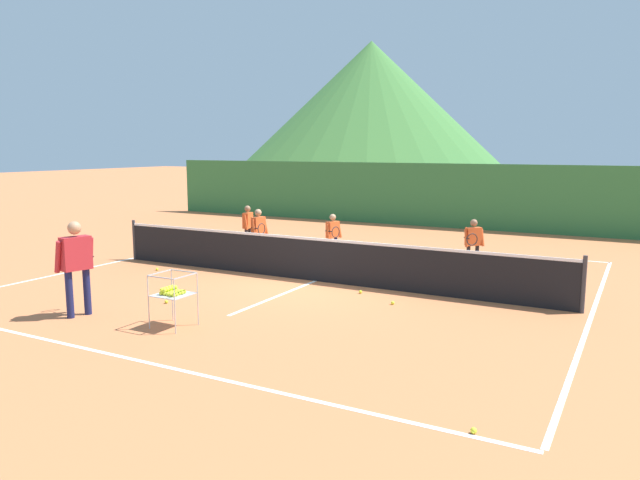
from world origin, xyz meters
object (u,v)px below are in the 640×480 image
object	(u,v)px
tennis_ball_1	(474,431)
tennis_ball_5	(157,269)
ball_cart	(172,292)
tennis_ball_3	(166,302)
student_0	(248,223)
student_1	(259,229)
tennis_net	(315,259)
tennis_ball_2	(361,292)
student_2	(333,233)
tennis_ball_4	(393,303)
student_3	(473,240)
instructor	(76,260)

from	to	relation	value
tennis_ball_1	tennis_ball_5	world-z (taller)	same
ball_cart	tennis_ball_3	size ratio (longest dim) A/B	13.22
student_0	student_1	world-z (taller)	student_1
tennis_net	tennis_ball_1	distance (m)	7.44
tennis_ball_5	ball_cart	bearing A→B (deg)	-43.35
tennis_net	ball_cart	distance (m)	4.16
tennis_ball_1	tennis_ball_2	xyz separation A→B (m)	(-3.58, 4.97, 0.00)
tennis_ball_1	tennis_net	bearing A→B (deg)	131.76
student_0	student_2	distance (m)	2.96
tennis_ball_1	student_1	bearing A→B (deg)	136.56
tennis_ball_3	tennis_ball_4	bearing A→B (deg)	27.34
tennis_net	tennis_ball_5	size ratio (longest dim) A/B	162.32
tennis_ball_4	tennis_ball_1	bearing A→B (deg)	-59.04
student_2	student_3	distance (m)	3.59
instructor	tennis_ball_4	world-z (taller)	instructor
tennis_ball_3	tennis_ball_5	size ratio (longest dim) A/B	1.00
instructor	tennis_ball_5	size ratio (longest dim) A/B	24.80
student_2	tennis_ball_5	bearing A→B (deg)	-134.60
ball_cart	student_3	bearing A→B (deg)	65.28
instructor	student_3	distance (m)	8.84
student_1	tennis_ball_2	distance (m)	4.61
student_1	student_2	distance (m)	1.98
tennis_ball_3	tennis_ball_4	xyz separation A→B (m)	(3.83, 1.98, 0.00)
instructor	student_0	size ratio (longest dim) A/B	1.31
tennis_ball_3	tennis_ball_5	xyz separation A→B (m)	(-2.36, 2.24, 0.00)
student_0	student_2	world-z (taller)	student_0
tennis_ball_3	tennis_ball_4	world-z (taller)	same
tennis_ball_1	tennis_ball_5	distance (m)	10.05
student_1	tennis_ball_4	size ratio (longest dim) A/B	19.64
tennis_ball_4	tennis_net	bearing A→B (deg)	154.59
instructor	tennis_ball_2	distance (m)	5.43
tennis_net	ball_cart	xyz separation A→B (m)	(-0.41, -4.14, 0.09)
tennis_net	instructor	world-z (taller)	instructor
tennis_net	instructor	xyz separation A→B (m)	(-2.31, -4.44, 0.51)
tennis_net	ball_cart	world-z (taller)	tennis_net
instructor	tennis_ball_2	bearing A→B (deg)	46.46
tennis_net	student_2	world-z (taller)	student_2
student_2	student_3	bearing A→B (deg)	6.74
tennis_net	student_3	distance (m)	3.94
instructor	student_2	distance (m)	6.98
student_3	tennis_ball_4	world-z (taller)	student_3
tennis_ball_4	tennis_ball_5	world-z (taller)	same
tennis_net	student_3	size ratio (longest dim) A/B	8.82
instructor	ball_cart	bearing A→B (deg)	8.91
ball_cart	student_0	bearing A→B (deg)	115.86
tennis_ball_2	tennis_net	bearing A→B (deg)	157.31
tennis_ball_4	student_3	bearing A→B (deg)	82.47
tennis_net	tennis_ball_4	xyz separation A→B (m)	(2.27, -1.08, -0.47)
student_1	student_3	bearing A→B (deg)	12.11
student_3	tennis_ball_2	distance (m)	3.71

